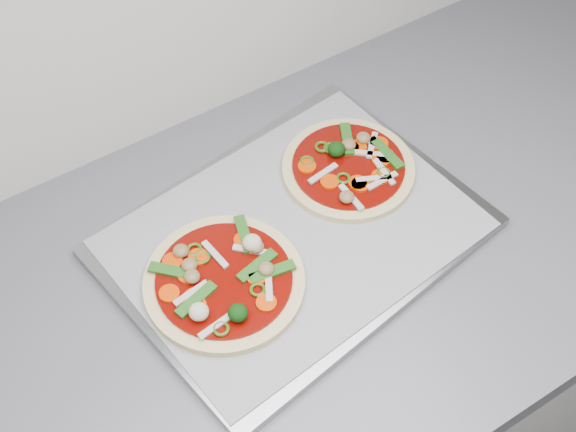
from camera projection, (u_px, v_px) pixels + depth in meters
countertop at (207, 322)px, 0.99m from camera, size 3.60×0.60×0.04m
baking_tray at (294, 237)px, 1.03m from camera, size 0.50×0.40×0.01m
parchment at (294, 233)px, 1.02m from camera, size 0.47×0.36×0.00m
pizza_left at (224, 281)px, 0.97m from camera, size 0.20×0.20×0.03m
pizza_right at (349, 167)px, 1.08m from camera, size 0.22×0.22×0.03m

